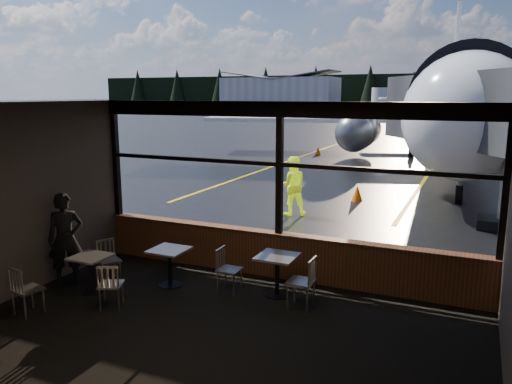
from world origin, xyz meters
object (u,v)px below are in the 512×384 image
Objects in this scene: chair_near_w at (230,270)px; passenger at (66,239)px; cone_wing at (318,151)px; chair_mid_w at (109,261)px; jet_bridge at (483,149)px; cafe_table_mid at (170,268)px; airliner at (460,59)px; chair_near_e at (301,282)px; ground_crew at (292,186)px; cafe_table_left at (92,274)px; cone_nose at (357,193)px; chair_left_s at (28,290)px; cafe_table_near at (277,276)px; chair_mid_s at (111,285)px.

chair_near_w is 0.47× the size of passenger.
chair_mid_w is at bearing -83.78° from cone_wing.
jet_bridge is 7.99m from chair_near_w.
jet_bridge is 10.48m from passenger.
cafe_table_mid is 0.88× the size of chair_near_w.
chair_near_w reaches higher than cafe_table_mid.
cafe_table_mid is at bearing -103.93° from airliner.
chair_near_e reaches higher than chair_near_w.
airliner reaches higher than ground_crew.
chair_near_w is 1.73× the size of cone_wing.
cafe_table_left is 0.84× the size of chair_near_w.
ground_crew is at bearing -75.96° from cone_wing.
cone_nose is at bearing -104.48° from airliner.
chair_left_s is at bearing -106.36° from airliner.
cafe_table_near is at bearing 131.83° from chair_mid_w.
chair_mid_w is at bearing -168.23° from cafe_table_mid.
chair_mid_s is (-5.71, -8.02, -1.81)m from jet_bridge.
cone_wing is (-5.15, 12.26, -0.03)m from cone_nose.
cone_nose is at bearing -165.79° from chair_mid_w.
ground_crew is (0.16, 6.43, 0.53)m from cafe_table_mid.
chair_left_s is (-4.06, -2.11, -0.02)m from chair_near_e.
cafe_table_mid is at bearing 132.32° from chair_mid_w.
cafe_table_mid is 1.52× the size of cone_wing.
chair_left_s is at bearing 51.38° from ground_crew.
cafe_table_left is 0.77× the size of chair_near_e.
passenger reaches higher than cafe_table_mid.
jet_bridge reaches higher than cone_nose.
chair_near_w reaches higher than cone_wing.
chair_mid_w is at bearing -80.48° from chair_near_w.
chair_near_w is (-0.87, -0.20, 0.04)m from cafe_table_near.
cafe_table_near is at bearing 61.36° from chair_near_e.
jet_bridge is 4.92m from cone_nose.
chair_near_w is 1.57× the size of cone_nose.
cone_nose is (-1.08, 9.15, -0.19)m from chair_near_e.
cone_nose is at bearing 85.42° from chair_left_s.
cafe_table_near is at bearing 79.51° from ground_crew.
airliner is 43.67× the size of chair_mid_s.
chair_left_s is 1.49m from passenger.
chair_mid_s is at bearing -26.71° from cafe_table_left.
chair_left_s is 1.62× the size of cone_nose.
chair_mid_s is at bearing -145.83° from cafe_table_near.
airliner is 46.63× the size of cafe_table_near.
cafe_table_mid is at bearing -80.47° from cone_wing.
chair_near_e is 1.09× the size of chair_near_w.
cafe_table_mid is 0.41× the size of passenger.
chair_near_w is at bearing -122.31° from jet_bridge.
chair_near_e reaches higher than cafe_table_near.
airliner is 19.94× the size of passenger.
chair_near_e is (3.77, 0.93, 0.11)m from cafe_table_left.
chair_mid_s is (-4.38, -23.37, -5.05)m from airliner.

